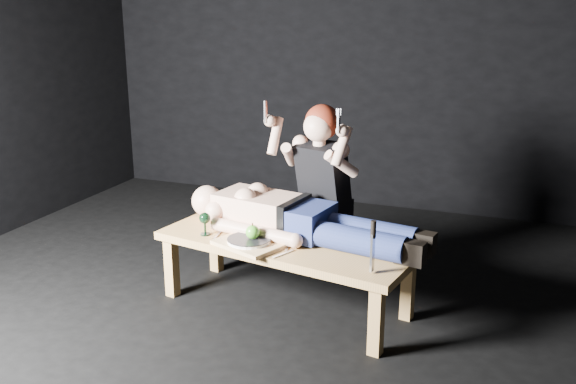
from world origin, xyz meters
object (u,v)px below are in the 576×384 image
object	(u,v)px
serving_tray	(249,244)
table	(285,274)
carving_knife	(373,247)
goblet	(205,224)
lying_man	(302,215)
kneeling_woman	(329,191)

from	to	relation	value
serving_tray	table	bearing A→B (deg)	42.58
serving_tray	carving_knife	xyz separation A→B (m)	(0.79, -0.14, 0.14)
goblet	table	bearing A→B (deg)	9.59
lying_man	serving_tray	bearing A→B (deg)	-122.07
goblet	carving_knife	xyz separation A→B (m)	(1.13, -0.21, 0.08)
kneeling_woman	lying_man	bearing A→B (deg)	-80.66
table	goblet	world-z (taller)	goblet
table	kneeling_woman	distance (m)	0.67
goblet	carving_knife	size ratio (longest dim) A/B	0.49
carving_knife	kneeling_woman	bearing A→B (deg)	131.63
lying_man	goblet	distance (m)	0.62
kneeling_woman	serving_tray	size ratio (longest dim) A/B	3.25
kneeling_woman	goblet	bearing A→B (deg)	-120.05
serving_tray	carving_knife	bearing A→B (deg)	-9.79
lying_man	kneeling_woman	xyz separation A→B (m)	(0.05, 0.40, 0.05)
kneeling_woman	carving_knife	distance (m)	0.95
lying_man	serving_tray	size ratio (longest dim) A/B	4.29
lying_man	goblet	size ratio (longest dim) A/B	11.37
carving_knife	lying_man	bearing A→B (deg)	153.25
kneeling_woman	serving_tray	world-z (taller)	kneeling_woman
table	lying_man	size ratio (longest dim) A/B	0.95
table	kneeling_woman	world-z (taller)	kneeling_woman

